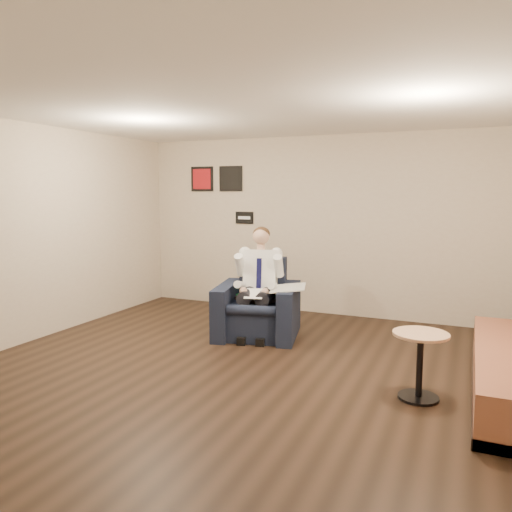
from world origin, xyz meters
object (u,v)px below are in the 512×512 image
at_px(armchair, 258,298).
at_px(coffee_mug, 279,292).
at_px(banquette, 511,328).
at_px(smartphone, 272,293).
at_px(cafe_table, 420,366).
at_px(green_folder, 258,295).
at_px(side_table, 261,313).
at_px(seated_man, 256,287).

distance_m(armchair, coffee_mug, 0.33).
bearing_deg(banquette, armchair, 163.57).
bearing_deg(smartphone, cafe_table, -9.17).
distance_m(green_folder, banquette, 3.23).
bearing_deg(smartphone, banquette, 5.83).
distance_m(armchair, side_table, 0.32).
xyz_separation_m(green_folder, cafe_table, (2.29, -1.50, -0.20)).
xyz_separation_m(smartphone, cafe_table, (2.14, -1.66, -0.20)).
relative_size(seated_man, smartphone, 8.72).
bearing_deg(green_folder, banquette, -19.18).
bearing_deg(banquette, seated_man, 165.75).
bearing_deg(coffee_mug, green_folder, -165.07).
relative_size(side_table, smartphone, 3.93).
distance_m(green_folder, smartphone, 0.22).
relative_size(side_table, banquette, 0.24).
bearing_deg(smartphone, coffee_mug, -7.10).
bearing_deg(armchair, green_folder, 100.02).
bearing_deg(side_table, smartphone, 53.89).
distance_m(green_folder, cafe_table, 2.74).
distance_m(coffee_mug, banquette, 3.00).
relative_size(coffee_mug, banquette, 0.04).
bearing_deg(side_table, armchair, -79.26).
height_order(seated_man, banquette, seated_man).
distance_m(side_table, green_folder, 0.27).
relative_size(coffee_mug, cafe_table, 0.17).
bearing_deg(side_table, banquette, -19.59).
distance_m(green_folder, coffee_mug, 0.29).
height_order(green_folder, smartphone, green_folder).
height_order(seated_man, green_folder, seated_man).
height_order(armchair, coffee_mug, armchair).
distance_m(coffee_mug, cafe_table, 2.56).
height_order(coffee_mug, banquette, banquette).
xyz_separation_m(seated_man, smartphone, (0.05, 0.48, -0.18)).
xyz_separation_m(armchair, cafe_table, (2.21, -1.32, -0.19)).
xyz_separation_m(coffee_mug, smartphone, (-0.13, 0.09, -0.05)).
xyz_separation_m(side_table, banquette, (3.01, -1.07, 0.40)).
bearing_deg(cafe_table, green_folder, 146.76).
xyz_separation_m(armchair, coffee_mug, (0.20, 0.26, 0.06)).
xyz_separation_m(armchair, smartphone, (0.08, 0.35, 0.01)).
relative_size(armchair, banquette, 0.41).
bearing_deg(banquette, coffee_mug, 157.74).
height_order(seated_man, coffee_mug, seated_man).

